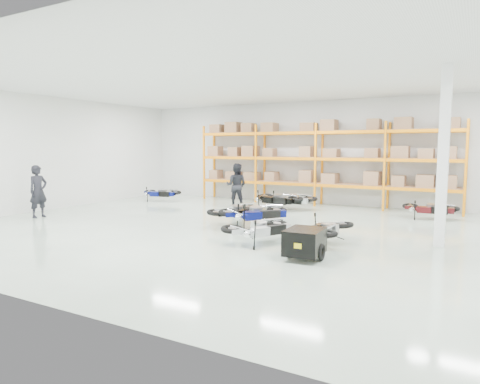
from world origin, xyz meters
The scene contains 14 objects.
room centered at (0.00, 0.00, 2.25)m, with size 18.00×18.00×18.00m.
pallet_rack centered at (0.00, 6.45, 2.26)m, with size 11.28×0.98×3.62m.
structural_column centered at (5.20, 0.50, 2.25)m, with size 0.25×0.25×4.50m, color white.
moto_blue_centre centered at (0.01, 0.46, 0.59)m, with size 0.85×1.92×1.17m, color #080D50, non-canonical shape.
moto_silver_left centered at (1.13, -1.50, 0.52)m, with size 0.76×1.70×1.04m, color silver, non-canonical shape.
moto_black_far_left centered at (-0.76, 0.70, 0.54)m, with size 0.79×1.78×1.09m, color black, non-canonical shape.
moto_touring_right centered at (2.67, -0.76, 0.52)m, with size 0.75×1.69×1.03m, color black, non-canonical shape.
trailer centered at (2.67, -2.35, 0.40)m, with size 0.85×1.62×0.68m.
moto_back_a centered at (-6.80, 4.17, 0.49)m, with size 0.71×1.60×0.98m, color navy, non-canonical shape.
moto_back_b centered at (-0.55, 4.71, 0.54)m, with size 0.79×1.77×1.08m, color silver, non-canonical shape.
moto_back_c centered at (-0.99, 4.27, 0.56)m, with size 0.82×1.84×1.13m, color black, non-canonical shape.
moto_back_d centered at (4.59, 4.76, 0.48)m, with size 0.70×1.59×0.97m, color #410D10, non-canonical shape.
person_left centered at (-7.64, -1.51, 0.93)m, with size 0.68×0.45×1.86m, color black.
person_back centered at (-2.74, 4.11, 0.91)m, with size 0.89×0.69×1.83m, color black.
Camera 1 is at (5.94, -11.22, 2.49)m, focal length 32.00 mm.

